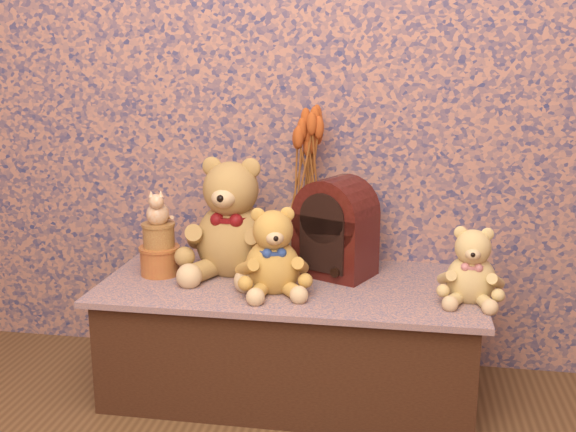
% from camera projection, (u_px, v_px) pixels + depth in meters
% --- Properties ---
extents(display_shelf, '(1.26, 0.61, 0.39)m').
position_uv_depth(display_shelf, '(290.00, 336.00, 2.33)').
color(display_shelf, '#384674').
rests_on(display_shelf, ground).
extents(teddy_large, '(0.37, 0.43, 0.44)m').
position_uv_depth(teddy_large, '(233.00, 211.00, 2.34)').
color(teddy_large, '#A3753F').
rests_on(teddy_large, display_shelf).
extents(teddy_medium, '(0.31, 0.34, 0.30)m').
position_uv_depth(teddy_medium, '(273.00, 246.00, 2.17)').
color(teddy_medium, '#B07D31').
rests_on(teddy_medium, display_shelf).
extents(teddy_small, '(0.22, 0.26, 0.25)m').
position_uv_depth(teddy_small, '(472.00, 261.00, 2.09)').
color(teddy_small, tan).
rests_on(teddy_small, display_shelf).
extents(cathedral_radio, '(0.30, 0.27, 0.34)m').
position_uv_depth(cathedral_radio, '(336.00, 226.00, 2.32)').
color(cathedral_radio, '#3A0F0A').
rests_on(cathedral_radio, display_shelf).
extents(ceramic_vase, '(0.13, 0.13, 0.22)m').
position_uv_depth(ceramic_vase, '(306.00, 237.00, 2.43)').
color(ceramic_vase, tan).
rests_on(ceramic_vase, display_shelf).
extents(dried_stalks, '(0.24, 0.24, 0.45)m').
position_uv_depth(dried_stalks, '(307.00, 144.00, 2.35)').
color(dried_stalks, '#B24A1C').
rests_on(dried_stalks, ceramic_vase).
extents(biscuit_tin_lower, '(0.14, 0.14, 0.10)m').
position_uv_depth(biscuit_tin_lower, '(160.00, 261.00, 2.35)').
color(biscuit_tin_lower, gold).
rests_on(biscuit_tin_lower, display_shelf).
extents(biscuit_tin_upper, '(0.12, 0.12, 0.08)m').
position_uv_depth(biscuit_tin_upper, '(159.00, 236.00, 2.33)').
color(biscuit_tin_upper, tan).
rests_on(biscuit_tin_upper, biscuit_tin_lower).
extents(cat_figurine, '(0.11, 0.12, 0.12)m').
position_uv_depth(cat_figurine, '(157.00, 206.00, 2.31)').
color(cat_figurine, silver).
rests_on(cat_figurine, biscuit_tin_upper).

